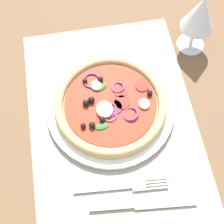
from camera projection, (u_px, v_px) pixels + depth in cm
name	position (u px, v px, depth cm)	size (l,w,h in cm)	color
ground_plane	(113.00, 123.00, 72.34)	(190.00, 140.00, 2.40)	brown
placemat	(113.00, 120.00, 71.08)	(49.76, 34.38, 0.40)	#A39984
plate	(111.00, 107.00, 71.52)	(26.85, 26.85, 1.19)	white
pizza	(111.00, 104.00, 70.02)	(23.25, 23.25, 2.65)	tan
fork	(126.00, 186.00, 64.55)	(2.87, 18.06, 0.44)	silver
knife	(144.00, 204.00, 63.09)	(3.53, 20.07, 0.62)	silver
wine_glass	(200.00, 14.00, 70.64)	(7.20, 7.20, 14.90)	silver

